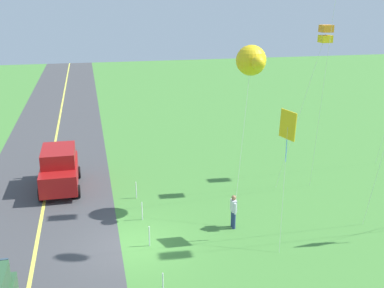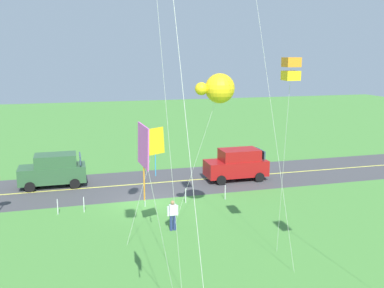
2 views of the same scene
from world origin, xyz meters
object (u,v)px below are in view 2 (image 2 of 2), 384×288
kite_green_far (155,143)px  kite_cyan_top (291,70)px  car_suv_foreground (53,170)px  car_parked_west_near (237,164)px  kite_red_low (218,88)px  person_adult_near (173,214)px  kite_orange_near (144,150)px

kite_green_far → kite_cyan_top: size_ratio=0.65×
car_suv_foreground → car_parked_west_near: same height
kite_red_low → kite_cyan_top: 4.68m
kite_red_low → kite_cyan_top: size_ratio=0.91×
car_parked_west_near → person_adult_near: 10.25m
kite_orange_near → kite_cyan_top: size_ratio=0.80×
car_parked_west_near → person_adult_near: car_parked_west_near is taller
car_suv_foreground → kite_red_low: bearing=126.1°
person_adult_near → kite_cyan_top: kite_cyan_top is taller
kite_cyan_top → kite_orange_near: bearing=27.4°
kite_orange_near → person_adult_near: bearing=-107.8°
kite_green_far → kite_cyan_top: (-4.54, 3.82, 3.33)m
car_parked_west_near → kite_cyan_top: size_ratio=0.50×
kite_red_low → kite_orange_near: (4.79, 7.56, -1.06)m
kite_orange_near → car_parked_west_near: bearing=-119.3°
kite_orange_near → kite_cyan_top: kite_cyan_top is taller
kite_cyan_top → kite_red_low: bearing=-72.3°
person_adult_near → kite_green_far: 4.68m
kite_green_far → car_suv_foreground: bearing=-67.1°
car_suv_foreground → kite_red_low: 14.97m
kite_red_low → car_parked_west_near: bearing=-116.6°
kite_orange_near → kite_cyan_top: (-6.18, -3.21, 2.07)m
car_parked_west_near → kite_orange_near: (9.40, 16.74, 5.11)m
car_suv_foreground → kite_orange_near: kite_orange_near is taller
car_parked_west_near → kite_red_low: bearing=63.4°
kite_red_low → kite_orange_near: size_ratio=1.15×
car_suv_foreground → kite_orange_near: (-3.24, 18.57, 5.11)m
kite_orange_near → kite_cyan_top: 7.26m
car_parked_west_near → kite_green_far: kite_green_far is taller
car_suv_foreground → person_adult_near: 11.47m
kite_green_far → person_adult_near: bearing=-123.5°
kite_orange_near → kite_cyan_top: bearing=-152.6°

